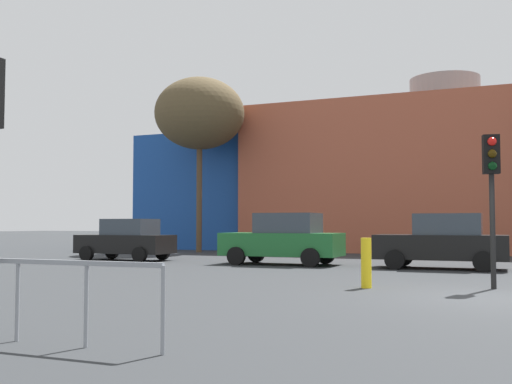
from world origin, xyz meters
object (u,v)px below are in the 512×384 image
(parked_car_2, at_px, (442,241))
(bare_tree_1, at_px, (200,114))
(traffic_light_island, at_px, (492,175))
(parked_car_0, at_px, (126,240))
(parked_car_1, at_px, (283,239))
(bollard_yellow_0, at_px, (366,263))

(parked_car_2, xyz_separation_m, bare_tree_1, (-13.07, 7.65, 6.47))
(parked_car_2, distance_m, traffic_light_island, 6.52)
(parked_car_0, distance_m, bare_tree_1, 10.09)
(traffic_light_island, bearing_deg, parked_car_0, -125.40)
(parked_car_1, bearing_deg, parked_car_0, 0.00)
(traffic_light_island, height_order, bollard_yellow_0, traffic_light_island)
(bare_tree_1, height_order, bollard_yellow_0, bare_tree_1)
(parked_car_0, xyz_separation_m, parked_car_2, (12.39, 0.00, 0.07))
(parked_car_0, distance_m, parked_car_1, 6.80)
(parked_car_2, bearing_deg, parked_car_1, -0.00)
(parked_car_1, distance_m, traffic_light_island, 9.60)
(parked_car_0, xyz_separation_m, bollard_yellow_0, (11.32, -6.94, -0.26))
(parked_car_2, distance_m, bare_tree_1, 16.47)
(parked_car_2, bearing_deg, parked_car_0, 0.00)
(parked_car_2, height_order, traffic_light_island, traffic_light_island)
(parked_car_2, bearing_deg, traffic_light_island, 105.25)
(traffic_light_island, relative_size, bare_tree_1, 0.38)
(bollard_yellow_0, bearing_deg, bare_tree_1, 129.44)
(bare_tree_1, bearing_deg, parked_car_0, -84.91)
(parked_car_2, height_order, bollard_yellow_0, parked_car_2)
(parked_car_2, height_order, bare_tree_1, bare_tree_1)
(parked_car_1, xyz_separation_m, bare_tree_1, (-7.49, 7.65, 6.45))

